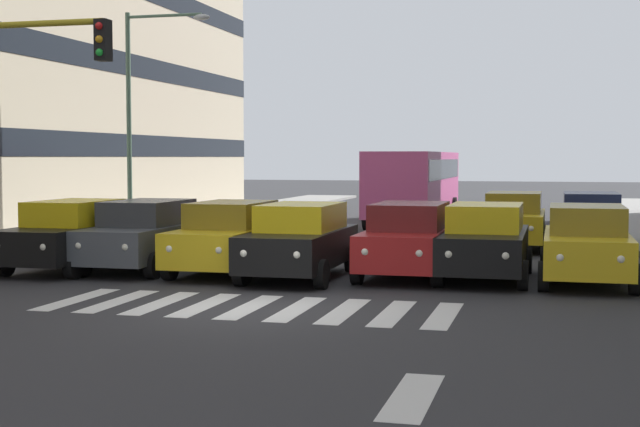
{
  "coord_description": "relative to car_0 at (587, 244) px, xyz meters",
  "views": [
    {
      "loc": [
        -5.48,
        15.81,
        2.79
      ],
      "look_at": [
        0.0,
        -5.18,
        1.44
      ],
      "focal_mm": 50.68,
      "sensor_mm": 36.0,
      "label": 1
    }
  ],
  "objects": [
    {
      "name": "ground_plane",
      "position": [
        6.17,
        4.88,
        -0.89
      ],
      "size": [
        180.0,
        180.0,
        0.0
      ],
      "primitive_type": "plane",
      "color": "#2D2D30"
    },
    {
      "name": "crosswalk_markings",
      "position": [
        6.17,
        4.88,
        -0.88
      ],
      "size": [
        7.65,
        2.8,
        0.01
      ],
      "color": "silver",
      "rests_on": "ground_plane"
    },
    {
      "name": "lane_arrow_0",
      "position": [
        2.27,
        10.38,
        -0.88
      ],
      "size": [
        0.5,
        2.2,
        0.01
      ],
      "primitive_type": "cube",
      "color": "silver",
      "rests_on": "ground_plane"
    },
    {
      "name": "car_0",
      "position": [
        0.0,
        0.0,
        0.0
      ],
      "size": [
        2.02,
        4.44,
        1.72
      ],
      "color": "gold",
      "rests_on": "ground_plane"
    },
    {
      "name": "car_1",
      "position": [
        2.22,
        -0.05,
        0.0
      ],
      "size": [
        2.02,
        4.44,
        1.72
      ],
      "color": "black",
      "rests_on": "ground_plane"
    },
    {
      "name": "car_2",
      "position": [
        3.98,
        -0.08,
        0.0
      ],
      "size": [
        2.02,
        4.44,
        1.72
      ],
      "color": "maroon",
      "rests_on": "ground_plane"
    },
    {
      "name": "car_3",
      "position": [
        6.35,
        0.84,
        0.0
      ],
      "size": [
        2.02,
        4.44,
        1.72
      ],
      "color": "black",
      "rests_on": "ground_plane"
    },
    {
      "name": "car_4",
      "position": [
        8.23,
        0.38,
        0.0
      ],
      "size": [
        2.02,
        4.44,
        1.72
      ],
      "color": "gold",
      "rests_on": "ground_plane"
    },
    {
      "name": "car_5",
      "position": [
        10.48,
        0.29,
        0.0
      ],
      "size": [
        2.02,
        4.44,
        1.72
      ],
      "color": "#474C51",
      "rests_on": "ground_plane"
    },
    {
      "name": "car_6",
      "position": [
        12.25,
        0.74,
        0.0
      ],
      "size": [
        2.02,
        4.44,
        1.72
      ],
      "color": "black",
      "rests_on": "ground_plane"
    },
    {
      "name": "car_row2_0",
      "position": [
        -0.37,
        -7.61,
        0.0
      ],
      "size": [
        2.02,
        4.44,
        1.72
      ],
      "color": "navy",
      "rests_on": "ground_plane"
    },
    {
      "name": "car_row2_1",
      "position": [
        1.9,
        -7.37,
        0.0
      ],
      "size": [
        2.02,
        4.44,
        1.72
      ],
      "color": "gold",
      "rests_on": "ground_plane"
    },
    {
      "name": "bus_behind_traffic",
      "position": [
        6.35,
        -16.69,
        0.97
      ],
      "size": [
        2.78,
        10.5,
        3.0
      ],
      "color": "#DB5193",
      "rests_on": "ground_plane"
    },
    {
      "name": "street_lamp_right",
      "position": [
        14.1,
        -7.08,
        3.81
      ],
      "size": [
        3.0,
        0.28,
        7.45
      ],
      "color": "#4C6B56",
      "rests_on": "sidewalk_right"
    }
  ]
}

